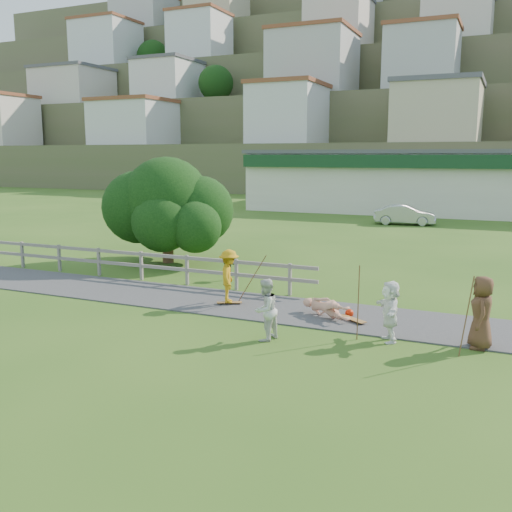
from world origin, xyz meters
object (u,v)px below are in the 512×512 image
object	(u,v)px
spectator_a	(265,310)
bbq	(230,269)
skater_fallen	(326,308)
spectator_c	(482,313)
car_silver	(405,215)
spectator_d	(390,311)
skater_rider	(229,279)
tree	(167,219)

from	to	relation	value
spectator_a	bbq	world-z (taller)	spectator_a
skater_fallen	spectator_c	xyz separation A→B (m)	(4.22, -0.99, 0.59)
car_silver	spectator_d	bearing A→B (deg)	-179.65
skater_rider	spectator_c	distance (m)	7.53
skater_fallen	car_silver	world-z (taller)	car_silver
skater_rider	skater_fallen	world-z (taller)	skater_rider
skater_fallen	tree	size ratio (longest dim) A/B	0.28
skater_rider	tree	world-z (taller)	tree
skater_fallen	tree	distance (m)	10.70
skater_rider	tree	xyz separation A→B (m)	(-5.73, 5.45, 1.08)
skater_fallen	skater_rider	bearing A→B (deg)	116.74
car_silver	bbq	bearing A→B (deg)	163.15
spectator_d	bbq	world-z (taller)	spectator_d
skater_fallen	spectator_a	world-z (taller)	spectator_a
spectator_a	car_silver	xyz separation A→B (m)	(-0.89, 26.45, -0.13)
skater_rider	skater_fallen	xyz separation A→B (m)	(3.23, -0.17, -0.53)
car_silver	tree	xyz separation A→B (m)	(-7.22, -18.30, 1.25)
car_silver	spectator_a	bearing A→B (deg)	173.70
bbq	skater_rider	bearing A→B (deg)	-75.81
spectator_d	car_silver	size ratio (longest dim) A/B	0.39
skater_fallen	bbq	bearing A→B (deg)	84.08
spectator_c	car_silver	bearing A→B (deg)	-172.45
skater_fallen	spectator_a	size ratio (longest dim) A/B	1.06
skater_rider	skater_fallen	distance (m)	3.27
skater_rider	car_silver	world-z (taller)	skater_rider
car_silver	tree	size ratio (longest dim) A/B	0.67
spectator_a	bbq	distance (m)	7.22
spectator_a	car_silver	distance (m)	26.47
skater_fallen	spectator_d	xyz separation A→B (m)	(2.07, -1.34, 0.48)
spectator_c	tree	xyz separation A→B (m)	(-13.18, 6.61, 1.01)
bbq	tree	bearing A→B (deg)	140.54
spectator_c	bbq	bearing A→B (deg)	-122.08
tree	skater_rider	bearing A→B (deg)	-43.56
spectator_a	spectator_d	size ratio (longest dim) A/B	1.02
car_silver	tree	bearing A→B (deg)	150.23
bbq	car_silver	bearing A→B (deg)	69.52
spectator_a	tree	distance (m)	11.56
spectator_c	bbq	xyz separation A→B (m)	(-9.05, 4.45, -0.49)
spectator_c	skater_rider	bearing A→B (deg)	-104.71
skater_rider	spectator_d	distance (m)	5.51
spectator_c	bbq	distance (m)	10.10
spectator_c	spectator_d	distance (m)	2.17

